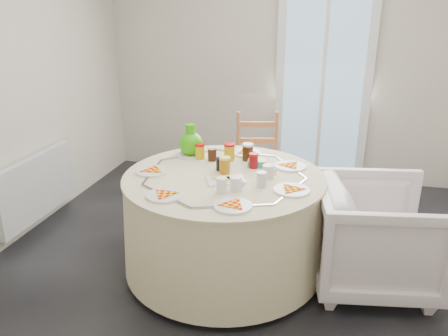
% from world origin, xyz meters
% --- Properties ---
extents(floor, '(4.00, 4.00, 0.00)m').
position_xyz_m(floor, '(0.00, 0.00, 0.00)').
color(floor, black).
rests_on(floor, ground).
extents(wall_back, '(4.00, 0.02, 2.60)m').
position_xyz_m(wall_back, '(0.00, 2.00, 1.30)').
color(wall_back, '#BCB5A3').
rests_on(wall_back, floor).
extents(glass_door, '(1.00, 0.08, 2.10)m').
position_xyz_m(glass_door, '(0.40, 1.95, 1.05)').
color(glass_door, silver).
rests_on(glass_door, floor).
extents(radiator, '(0.07, 1.00, 0.55)m').
position_xyz_m(radiator, '(-1.94, 0.20, 0.38)').
color(radiator, silver).
rests_on(radiator, floor).
extents(table, '(1.46, 1.46, 0.74)m').
position_xyz_m(table, '(-0.20, -0.05, 0.38)').
color(table, beige).
rests_on(table, floor).
extents(wooden_chair, '(0.50, 0.48, 0.94)m').
position_xyz_m(wooden_chair, '(-0.12, 0.98, 0.47)').
color(wooden_chair, '#B86741').
rests_on(wooden_chair, floor).
extents(armchair, '(0.88, 0.92, 0.83)m').
position_xyz_m(armchair, '(0.87, 0.00, 0.39)').
color(armchair, silver).
rests_on(armchair, floor).
extents(place_settings, '(1.32, 1.32, 0.02)m').
position_xyz_m(place_settings, '(-0.20, -0.05, 0.77)').
color(place_settings, silver).
rests_on(place_settings, table).
extents(jar_cluster, '(0.55, 0.37, 0.15)m').
position_xyz_m(jar_cluster, '(-0.25, 0.20, 0.82)').
color(jar_cluster, '#B16716').
rests_on(jar_cluster, table).
extents(butter_tub, '(0.14, 0.10, 0.05)m').
position_xyz_m(butter_tub, '(-0.00, 0.19, 0.79)').
color(butter_tub, '#19ADAC').
rests_on(butter_tub, table).
extents(green_pitcher, '(0.25, 0.25, 0.25)m').
position_xyz_m(green_pitcher, '(-0.55, 0.31, 0.87)').
color(green_pitcher, '#33A70A').
rests_on(green_pitcher, table).
extents(cheese_platter, '(0.30, 0.26, 0.03)m').
position_xyz_m(cheese_platter, '(-0.16, -0.15, 0.77)').
color(cheese_platter, white).
rests_on(cheese_platter, table).
extents(mugs_glasses, '(0.68, 0.68, 0.11)m').
position_xyz_m(mugs_glasses, '(-0.06, -0.07, 0.81)').
color(mugs_glasses, '#979394').
rests_on(mugs_glasses, table).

